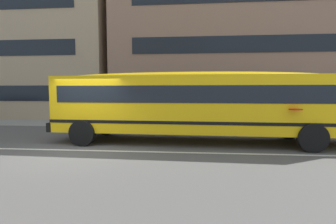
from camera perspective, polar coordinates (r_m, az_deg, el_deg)
name	(u,v)px	position (r m, az deg, el deg)	size (l,w,h in m)	color
ground_plane	(80,150)	(9.39, -19.18, -8.13)	(400.00, 400.00, 0.00)	#54514F
sidewalk_far	(130,124)	(16.26, -8.47, -2.62)	(120.00, 3.00, 0.01)	gray
lane_centreline	(80,150)	(9.39, -19.18, -8.11)	(110.00, 0.16, 0.01)	silver
school_bus	(198,101)	(10.14, 6.86, 2.48)	(12.57, 3.23, 2.79)	yellow
apartment_block_far_left	(17,10)	(29.95, -30.83, 19.07)	(20.75, 12.89, 19.70)	tan
apartment_block_far_centre	(250,40)	(24.60, 17.88, 15.17)	(21.83, 12.91, 13.30)	#93705B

